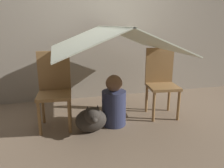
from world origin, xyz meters
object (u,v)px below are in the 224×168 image
object	(u,v)px
chair_right	(161,80)
chair_left	(54,87)
person_front	(114,104)
dog	(91,119)

from	to	relation	value
chair_right	chair_left	bearing A→B (deg)	-172.44
person_front	chair_right	bearing A→B (deg)	13.34
chair_left	person_front	bearing A→B (deg)	-8.95
dog	person_front	bearing A→B (deg)	25.90
person_front	dog	xyz separation A→B (m)	(-0.30, -0.15, -0.10)
chair_left	chair_right	bearing A→B (deg)	4.82
chair_left	chair_right	xyz separation A→B (m)	(1.40, -0.00, 0.00)
person_front	dog	distance (m)	0.35
chair_right	dog	world-z (taller)	chair_right
person_front	dog	size ratio (longest dim) A/B	1.66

